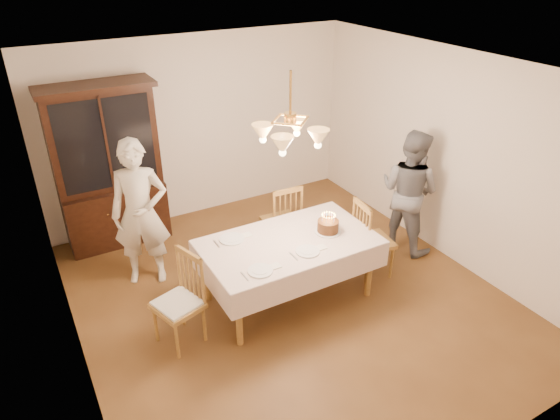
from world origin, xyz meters
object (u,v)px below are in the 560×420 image
china_hutch (109,170)px  birthday_cake (328,227)px  chair_far_side (282,222)px  dining_table (289,247)px  elderly_woman (140,214)px

china_hutch → birthday_cake: (1.86, -2.30, -0.21)m
china_hutch → chair_far_side: (1.79, -1.37, -0.60)m
china_hutch → chair_far_side: 2.34m
dining_table → elderly_woman: 1.75m
dining_table → birthday_cake: (0.48, -0.05, 0.14)m
dining_table → elderly_woman: (-1.30, 1.16, 0.21)m
china_hutch → elderly_woman: 1.11m
china_hutch → chair_far_side: bearing=-37.4°
elderly_woman → dining_table: bearing=-19.8°
chair_far_side → birthday_cake: bearing=-85.8°
china_hutch → birthday_cake: 2.97m
elderly_woman → birthday_cake: elderly_woman is taller
chair_far_side → birthday_cake: 1.01m
birthday_cake → china_hutch: bearing=129.0°
chair_far_side → elderly_woman: bearing=170.7°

